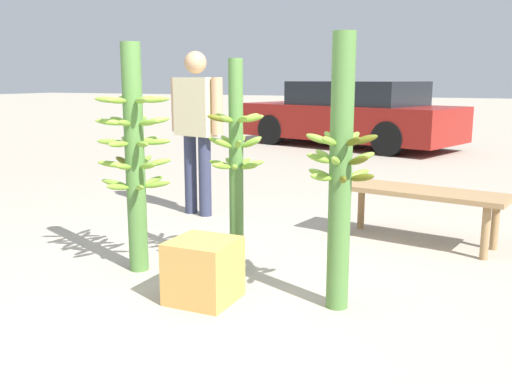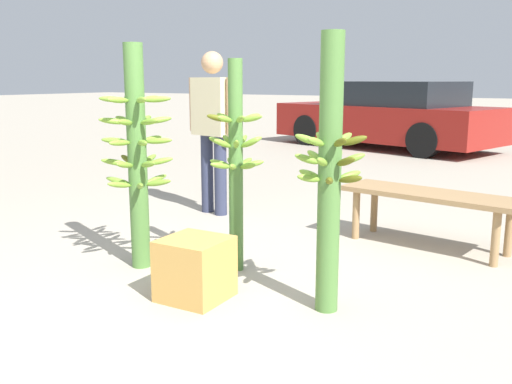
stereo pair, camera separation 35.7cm
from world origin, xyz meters
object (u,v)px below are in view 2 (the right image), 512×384
at_px(banana_stalk_left, 137,154).
at_px(banana_stalk_right, 330,174).
at_px(produce_crate, 195,269).
at_px(banana_stalk_center, 236,161).
at_px(vendor_person, 213,120).
at_px(parked_car, 387,116).
at_px(market_bench, 430,200).

relative_size(banana_stalk_left, banana_stalk_right, 0.99).
xyz_separation_m(banana_stalk_right, produce_crate, (-0.76, -0.24, -0.61)).
distance_m(banana_stalk_center, banana_stalk_right, 0.90).
bearing_deg(banana_stalk_center, banana_stalk_left, -155.65).
relative_size(banana_stalk_right, vendor_person, 1.00).
distance_m(banana_stalk_left, banana_stalk_right, 1.46).
bearing_deg(banana_stalk_center, vendor_person, 129.33).
relative_size(parked_car, produce_crate, 12.21).
distance_m(banana_stalk_center, produce_crate, 0.83).
bearing_deg(parked_car, banana_stalk_center, -152.81).
relative_size(vendor_person, produce_crate, 4.19).
relative_size(banana_stalk_left, banana_stalk_center, 1.07).
xyz_separation_m(banana_stalk_left, banana_stalk_right, (1.46, -0.06, -0.01)).
height_order(banana_stalk_center, produce_crate, banana_stalk_center).
bearing_deg(market_bench, banana_stalk_center, -120.04).
height_order(banana_stalk_center, parked_car, banana_stalk_center).
xyz_separation_m(banana_stalk_right, vendor_person, (-1.93, 1.69, 0.13)).
distance_m(parked_car, produce_crate, 8.32).
height_order(banana_stalk_right, produce_crate, banana_stalk_right).
relative_size(banana_stalk_right, market_bench, 1.10).
bearing_deg(vendor_person, parked_car, 105.79).
bearing_deg(banana_stalk_left, vendor_person, 106.27).
bearing_deg(banana_stalk_left, parked_car, 94.94).
xyz_separation_m(banana_stalk_center, parked_car, (-1.31, 7.61, -0.15)).
distance_m(banana_stalk_center, vendor_person, 1.75).
relative_size(banana_stalk_right, parked_car, 0.34).
distance_m(banana_stalk_right, parked_car, 8.24).
bearing_deg(banana_stalk_center, produce_crate, -83.32).
relative_size(market_bench, produce_crate, 3.81).
distance_m(banana_stalk_left, vendor_person, 1.70).
distance_m(banana_stalk_right, vendor_person, 2.57).
bearing_deg(banana_stalk_left, banana_stalk_right, -2.41).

